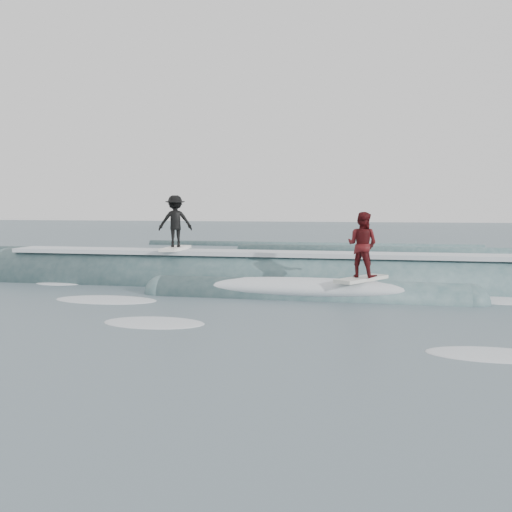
# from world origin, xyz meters

# --- Properties ---
(ground) EXTENTS (160.00, 160.00, 0.00)m
(ground) POSITION_xyz_m (0.00, 0.00, 0.00)
(ground) COLOR #415760
(ground) RESTS_ON ground
(breaking_wave) EXTENTS (21.24, 3.88, 2.21)m
(breaking_wave) POSITION_xyz_m (0.29, 3.00, 0.04)
(breaking_wave) COLOR #335157
(breaking_wave) RESTS_ON ground
(surfer_black) EXTENTS (1.32, 2.02, 1.88)m
(surfer_black) POSITION_xyz_m (-3.07, 3.36, 2.09)
(surfer_black) COLOR white
(surfer_black) RESTS_ON ground
(surfer_red) EXTENTS (1.51, 1.99, 1.96)m
(surfer_red) POSITION_xyz_m (3.36, 1.16, 1.51)
(surfer_red) COLOR silver
(surfer_red) RESTS_ON ground
(whitewater) EXTENTS (16.31, 8.40, 0.10)m
(whitewater) POSITION_xyz_m (0.17, -0.73, 0.00)
(whitewater) COLOR silver
(whitewater) RESTS_ON ground
(far_swells) EXTENTS (38.50, 8.65, 0.80)m
(far_swells) POSITION_xyz_m (-0.63, 17.65, 0.00)
(far_swells) COLOR #335157
(far_swells) RESTS_ON ground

